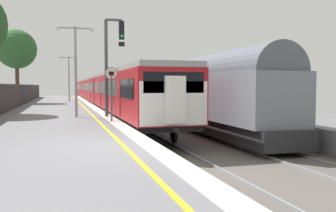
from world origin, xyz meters
name	(u,v)px	position (x,y,z in m)	size (l,w,h in m)	color
ground	(221,161)	(2.64, 0.00, -0.61)	(17.40, 110.00, 1.21)	slate
commuter_train_at_platform	(99,90)	(2.10, 32.71, 1.27)	(2.83, 59.77, 3.81)	maroon
freight_train_adjacent_track	(153,89)	(6.10, 22.91, 1.39)	(2.60, 43.09, 4.38)	#232326
signal_gantry	(111,56)	(0.61, 10.09, 3.33)	(1.10, 0.24, 5.35)	#47474C
speed_limit_sign	(111,87)	(0.25, 7.20, 1.65)	(0.59, 0.08, 2.57)	#59595B
platform_lamp_mid	(76,63)	(-1.28, 10.11, 2.92)	(2.00, 0.20, 4.87)	#93999E
platform_lamp_far	(69,75)	(-1.28, 31.25, 2.93)	(2.00, 0.20, 4.88)	#93999E
background_tree_left	(15,50)	(-6.41, 29.17, 5.22)	(3.88, 3.88, 7.29)	#473323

